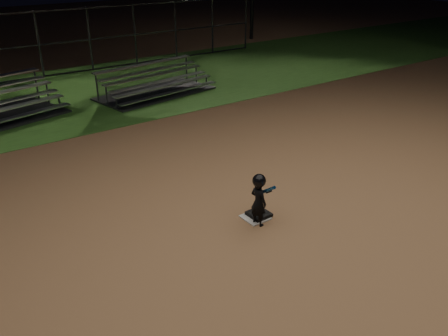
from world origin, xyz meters
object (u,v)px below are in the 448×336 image
Objects in this scene: bleacher_right at (156,89)px; child_batter at (259,198)px; home_plate at (255,217)px; batting_tee at (259,209)px.

child_batter is at bearing -115.36° from bleacher_right.
child_batter reaches higher than bleacher_right.
batting_tee is at bearing 0.27° from home_plate.
child_batter is 8.92m from bleacher_right.
batting_tee is (0.08, 0.00, 0.16)m from home_plate.
bleacher_right is at bearing -26.94° from child_batter.
child_batter is at bearing -133.40° from batting_tee.
batting_tee is 0.79× the size of child_batter.
batting_tee is 0.19× the size of bleacher_right.
bleacher_right is (2.52, 8.55, -0.34)m from child_batter.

